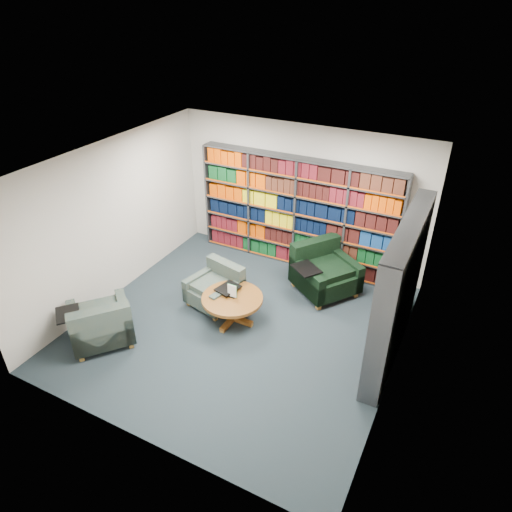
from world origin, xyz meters
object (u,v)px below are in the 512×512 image
at_px(chair_green_right, 322,272).
at_px(chair_teal_front, 101,326).
at_px(coffee_table, 232,302).
at_px(chair_teal_left, 218,288).

xyz_separation_m(chair_green_right, chair_teal_front, (-2.56, -3.01, -0.03)).
xyz_separation_m(chair_green_right, coffee_table, (-1.01, -1.59, 0.02)).
relative_size(chair_teal_left, chair_teal_front, 0.81).
distance_m(chair_teal_left, chair_green_right, 1.96).
height_order(chair_green_right, coffee_table, chair_green_right).
xyz_separation_m(chair_teal_front, coffee_table, (1.56, 1.42, 0.05)).
distance_m(chair_teal_front, coffee_table, 2.11).
height_order(chair_teal_left, chair_teal_front, chair_teal_front).
bearing_deg(chair_teal_left, chair_teal_front, -121.04).
distance_m(chair_green_right, coffee_table, 1.88).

